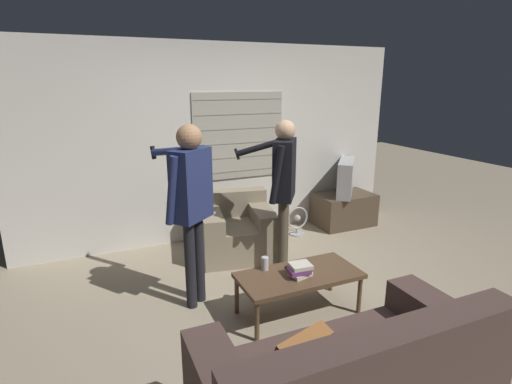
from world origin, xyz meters
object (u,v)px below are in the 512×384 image
person_right_standing (283,178)px  tv (346,177)px  armchair_beige (236,230)px  coffee_table (299,277)px  floor_fan (297,221)px  soda_can (265,263)px  book_stack (300,270)px  person_left_standing (190,194)px  spare_remote (291,269)px

person_right_standing → tv: bearing=-23.0°
armchair_beige → coffee_table: bearing=102.3°
armchair_beige → tv: size_ratio=1.41×
person_right_standing → floor_fan: (0.69, 0.87, -0.88)m
tv → soda_can: bearing=-12.6°
soda_can → floor_fan: size_ratio=0.31×
book_stack → floor_fan: 2.03m
person_left_standing → book_stack: 1.19m
soda_can → spare_remote: 0.24m
person_left_standing → person_right_standing: (1.09, 0.29, -0.02)m
book_stack → soda_can: size_ratio=1.77×
soda_can → floor_fan: soda_can is taller
armchair_beige → coffee_table: armchair_beige is taller
tv → person_left_standing: size_ratio=0.41×
person_right_standing → soda_can: bearing=176.6°
person_left_standing → spare_remote: 1.14m
person_left_standing → spare_remote: (0.78, -0.47, -0.69)m
armchair_beige → book_stack: bearing=101.6°
floor_fan → person_left_standing: bearing=-147.0°
person_left_standing → floor_fan: size_ratio=4.26×
soda_can → spare_remote: bearing=-27.6°
armchair_beige → book_stack: (0.02, -1.52, 0.15)m
person_left_standing → book_stack: person_left_standing is taller
person_right_standing → soda_can: (-0.52, -0.65, -0.62)m
armchair_beige → person_right_standing: 1.05m
tv → book_stack: bearing=-5.3°
coffee_table → person_left_standing: bearing=145.8°
person_right_standing → book_stack: bearing=-162.8°
soda_can → tv: bearing=38.1°
person_right_standing → book_stack: (-0.29, -0.89, -0.62)m
tv → person_left_standing: bearing=-25.4°
person_left_standing → spare_remote: bearing=-70.0°
soda_can → spare_remote: soda_can is taller
person_left_standing → book_stack: bearing=-75.9°
person_right_standing → floor_fan: 1.42m
book_stack → tv: bearing=45.4°
person_left_standing → person_right_standing: 1.13m
book_stack → armchair_beige: bearing=90.7°
person_right_standing → soda_can: 1.03m
coffee_table → spare_remote: 0.10m
armchair_beige → person_left_standing: person_left_standing is taller
person_right_standing → armchair_beige: bearing=61.0°
tv → book_stack: (-1.81, -1.84, -0.26)m
armchair_beige → person_left_standing: 1.44m
soda_can → spare_remote: (0.21, -0.11, -0.05)m
coffee_table → book_stack: 0.11m
armchair_beige → book_stack: armchair_beige is taller
book_stack → spare_remote: 0.14m
person_right_standing → book_stack: 1.12m
person_left_standing → soda_can: person_left_standing is taller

